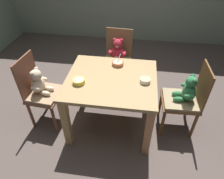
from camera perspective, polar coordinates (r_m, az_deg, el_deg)
ground_plane at (r=2.72m, az=-0.15°, el=-9.43°), size 5.20×5.20×0.04m
dining_table at (r=2.30m, az=-0.18°, el=0.52°), size 0.99×0.89×0.72m
teddy_chair_far_center at (r=2.98m, az=1.51°, el=9.21°), size 0.44×0.41×0.90m
teddy_chair_near_left at (r=2.54m, az=-19.60°, el=0.30°), size 0.40×0.44×0.92m
teddy_chair_near_right at (r=2.44m, az=20.16°, el=-1.71°), size 0.43×0.42×0.90m
porridge_bowl_terracotta_far_center at (r=2.43m, az=1.66°, el=7.48°), size 0.14×0.15×0.11m
porridge_bowl_yellow_near_left at (r=2.16m, az=-9.41°, el=2.34°), size 0.13×0.13×0.05m
porridge_bowl_cream_near_right at (r=2.17m, az=9.38°, el=2.55°), size 0.11×0.11×0.05m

